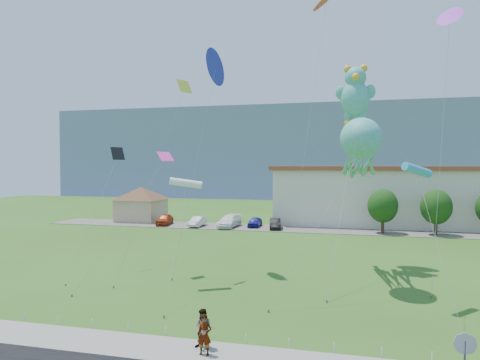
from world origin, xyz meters
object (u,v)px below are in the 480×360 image
Objects in this scene: octopus_kite at (360,148)px; stop_sign at (465,350)px; parked_car_silver at (197,222)px; teddy_bear_kite at (355,94)px; pedestrian_left at (204,335)px; parked_car_red at (165,219)px; parked_car_white at (229,221)px; pedestrian_right at (204,329)px; parked_car_blue at (255,222)px; parked_car_black at (275,224)px; pavilion at (141,201)px.

stop_sign is at bearing -78.24° from octopus_kite.
teddy_bear_kite reaches higher than parked_car_silver.
pedestrian_left reaches higher than parked_car_red.
parked_car_white is at bearing 129.37° from teddy_bear_kite.
pedestrian_left is 0.65m from pedestrian_right.
teddy_bear_kite is at bearing 99.53° from stop_sign.
pedestrian_right is at bearing -81.07° from parked_car_blue.
parked_car_blue is at bearing 121.52° from teddy_bear_kite.
parked_car_red is at bearing 126.07° from stop_sign.
parked_car_red is 1.09× the size of parked_car_silver.
parked_car_black is 0.25× the size of teddy_bear_kite.
pavilion reaches higher than stop_sign.
parked_car_white is 30.13m from octopus_kite.
parked_car_black is at bearing -9.63° from pavilion.
parked_car_white is (4.31, 0.48, 0.12)m from parked_car_silver.
pavilion reaches higher than pedestrian_right.
parked_car_silver is 0.98× the size of parked_car_black.
pavilion reaches higher than parked_car_red.
octopus_kite is 0.75× the size of teddy_bear_kite.
stop_sign is 43.15m from parked_car_white.
parked_car_blue is at bearing 149.20° from parked_car_black.
teddy_bear_kite reaches higher than octopus_kite.
parked_car_white is 0.44× the size of octopus_kite.
teddy_bear_kite is (9.47, -19.03, 13.31)m from parked_car_black.
parked_car_white is (-9.00, 37.50, -0.14)m from pedestrian_left.
stop_sign is at bearing -5.54° from pedestrian_right.
teddy_bear_kite reaches higher than parked_car_black.
pedestrian_right is 37.93m from parked_car_white.
parked_car_red is at bearing 170.59° from parked_car_black.
pavilion is at bearing 128.44° from stop_sign.
teddy_bear_kite is (6.66, 18.42, 13.05)m from pedestrian_left.
parked_car_white is at bearing 170.39° from parked_car_black.
octopus_kite is at bearing -87.17° from teddy_bear_kite.
parked_car_white is 0.33× the size of teddy_bear_kite.
pedestrian_right is at bearing -119.14° from octopus_kite.
parked_car_white is at bearing 116.08° from stop_sign.
parked_car_black is (10.50, 0.42, 0.01)m from parked_car_silver.
stop_sign is at bearing -51.56° from pavilion.
parked_car_red is (-18.28, 37.54, -0.18)m from pedestrian_left.
parked_car_blue is 0.23× the size of teddy_bear_kite.
parked_car_white is at bearing -13.40° from pavilion.
octopus_kite is (20.22, -23.60, 8.77)m from parked_car_silver.
parked_car_black is at bearing 98.69° from pedestrian_right.
pedestrian_left reaches higher than parked_car_blue.
parked_car_silver is at bearing 114.44° from pedestrian_right.
stop_sign is 1.42× the size of pedestrian_left.
pavilion is at bearing 137.87° from octopus_kite.
stop_sign is 0.20× the size of octopus_kite.
parked_car_silver is (-23.27, 38.26, -1.16)m from stop_sign.
parked_car_blue is at bearing 102.91° from pedestrian_right.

